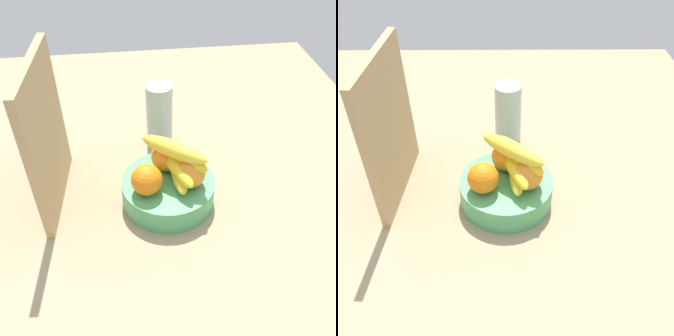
% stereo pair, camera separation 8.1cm
% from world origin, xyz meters
% --- Properties ---
extents(ground_plane, '(1.80, 1.40, 0.03)m').
position_xyz_m(ground_plane, '(0.00, 0.00, -0.01)').
color(ground_plane, '#9A8867').
extents(fruit_bowl, '(0.22, 0.22, 0.06)m').
position_xyz_m(fruit_bowl, '(0.03, -0.03, 0.03)').
color(fruit_bowl, '#4EA464').
rests_on(fruit_bowl, ground_plane).
extents(orange_front_left, '(0.07, 0.07, 0.07)m').
position_xyz_m(orange_front_left, '(0.01, 0.02, 0.10)').
color(orange_front_left, orange).
rests_on(orange_front_left, fruit_bowl).
extents(orange_front_right, '(0.07, 0.07, 0.07)m').
position_xyz_m(orange_front_right, '(0.02, -0.08, 0.10)').
color(orange_front_right, orange).
rests_on(orange_front_right, fruit_bowl).
extents(orange_center, '(0.07, 0.07, 0.07)m').
position_xyz_m(orange_center, '(0.08, -0.03, 0.10)').
color(orange_center, orange).
rests_on(orange_center, fruit_bowl).
extents(banana_bunch, '(0.18, 0.16, 0.11)m').
position_xyz_m(banana_bunch, '(0.05, -0.05, 0.12)').
color(banana_bunch, yellow).
rests_on(banana_bunch, fruit_bowl).
extents(cutting_board, '(0.28, 0.04, 0.36)m').
position_xyz_m(cutting_board, '(0.08, 0.24, 0.18)').
color(cutting_board, tan).
rests_on(cutting_board, ground_plane).
extents(thermos_tumbler, '(0.07, 0.07, 0.18)m').
position_xyz_m(thermos_tumbler, '(0.29, -0.04, 0.09)').
color(thermos_tumbler, '#AFBBBF').
rests_on(thermos_tumbler, ground_plane).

